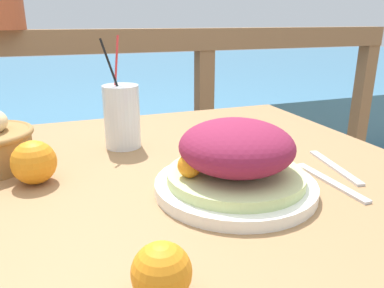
% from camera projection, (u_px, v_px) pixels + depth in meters
% --- Properties ---
extents(patio_table, '(1.06, 0.87, 0.72)m').
position_uv_depth(patio_table, '(155.00, 211.00, 0.78)').
color(patio_table, '#997047').
rests_on(patio_table, ground_plane).
extents(railing_fence, '(2.80, 0.08, 0.97)m').
position_uv_depth(railing_fence, '(100.00, 98.00, 1.52)').
color(railing_fence, brown).
rests_on(railing_fence, ground_plane).
extents(sea_backdrop, '(12.00, 4.00, 0.48)m').
position_uv_depth(sea_backdrop, '(74.00, 96.00, 3.89)').
color(sea_backdrop, teal).
rests_on(sea_backdrop, ground_plane).
extents(salad_plate, '(0.28, 0.28, 0.13)m').
position_uv_depth(salad_plate, '(236.00, 162.00, 0.63)').
color(salad_plate, white).
rests_on(salad_plate, patio_table).
extents(drink_glass, '(0.08, 0.08, 0.25)m').
position_uv_depth(drink_glass, '(122.00, 116.00, 0.86)').
color(drink_glass, silver).
rests_on(drink_glass, patio_table).
extents(fork, '(0.02, 0.18, 0.00)m').
position_uv_depth(fork, '(330.00, 182.00, 0.68)').
color(fork, silver).
rests_on(fork, patio_table).
extents(knife, '(0.05, 0.18, 0.00)m').
position_uv_depth(knife, '(334.00, 167.00, 0.75)').
color(knife, silver).
rests_on(knife, patio_table).
extents(orange_near_basket, '(0.07, 0.07, 0.07)m').
position_uv_depth(orange_near_basket, '(162.00, 272.00, 0.39)').
color(orange_near_basket, orange).
rests_on(orange_near_basket, patio_table).
extents(orange_near_glass, '(0.08, 0.08, 0.08)m').
position_uv_depth(orange_near_glass, '(34.00, 162.00, 0.67)').
color(orange_near_glass, orange).
rests_on(orange_near_glass, patio_table).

